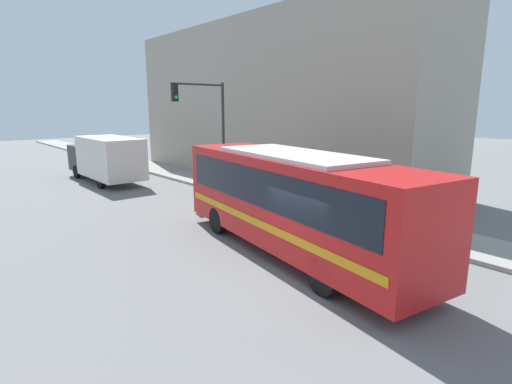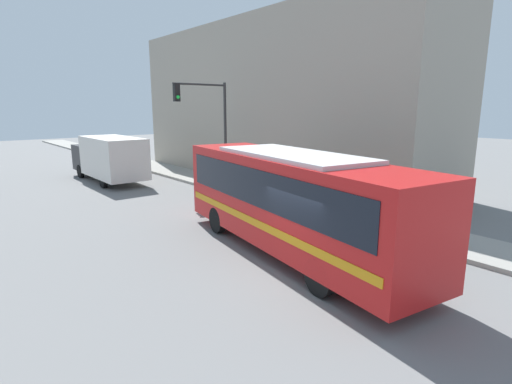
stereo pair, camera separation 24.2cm
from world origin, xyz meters
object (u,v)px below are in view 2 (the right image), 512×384
Objects in this scene: parking_meter at (230,174)px; fire_hydrant at (291,198)px; traffic_light_pole at (209,118)px; delivery_truck at (109,157)px; city_bus at (291,196)px.

fire_hydrant is at bearing -90.00° from parking_meter.
traffic_light_pole reaches higher than parking_meter.
delivery_truck is 13.28m from fire_hydrant.
traffic_light_pole is at bearing 99.24° from fire_hydrant.
parking_meter is (0.00, 4.93, 0.53)m from fire_hydrant.
delivery_truck reaches higher than fire_hydrant.
city_bus reaches higher than parking_meter.
delivery_truck reaches higher than parking_meter.
delivery_truck is at bearing 108.12° from fire_hydrant.
city_bus is at bearing -90.26° from delivery_truck.
traffic_light_pole reaches higher than delivery_truck.
city_bus is 1.81× the size of traffic_light_pole.
traffic_light_pole is (-0.90, 5.55, 3.66)m from fire_hydrant.
parking_meter reaches higher than fire_hydrant.
city_bus is 16.86m from delivery_truck.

